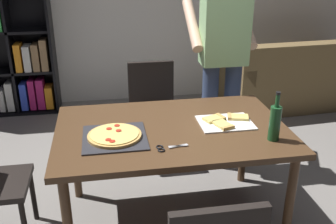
{
  "coord_description": "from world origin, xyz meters",
  "views": [
    {
      "loc": [
        -0.42,
        -2.31,
        1.86
      ],
      "look_at": [
        0.0,
        0.15,
        0.8
      ],
      "focal_mm": 41.81,
      "sensor_mm": 36.0,
      "label": 1
    }
  ],
  "objects_px": {
    "chair_far_side": "(153,106)",
    "pepperoni_pizza_on_tray": "(115,136)",
    "dining_table": "(172,137)",
    "kitchen_scissors": "(167,148)",
    "person_serving_pizza": "(223,58)",
    "couch": "(294,82)",
    "wine_bottle": "(275,122)"
  },
  "relations": [
    {
      "from": "chair_far_side",
      "to": "pepperoni_pizza_on_tray",
      "type": "bearing_deg",
      "value": -109.48
    },
    {
      "from": "dining_table",
      "to": "kitchen_scissors",
      "type": "distance_m",
      "value": 0.3
    },
    {
      "from": "person_serving_pizza",
      "to": "kitchen_scissors",
      "type": "distance_m",
      "value": 1.26
    },
    {
      "from": "couch",
      "to": "wine_bottle",
      "type": "height_order",
      "value": "wine_bottle"
    },
    {
      "from": "pepperoni_pizza_on_tray",
      "to": "person_serving_pizza",
      "type": "bearing_deg",
      "value": 42.02
    },
    {
      "from": "pepperoni_pizza_on_tray",
      "to": "kitchen_scissors",
      "type": "distance_m",
      "value": 0.35
    },
    {
      "from": "pepperoni_pizza_on_tray",
      "to": "wine_bottle",
      "type": "distance_m",
      "value": 1.0
    },
    {
      "from": "couch",
      "to": "wine_bottle",
      "type": "distance_m",
      "value": 2.68
    },
    {
      "from": "chair_far_side",
      "to": "wine_bottle",
      "type": "xyz_separation_m",
      "value": [
        0.59,
        -1.26,
        0.36
      ]
    },
    {
      "from": "wine_bottle",
      "to": "kitchen_scissors",
      "type": "distance_m",
      "value": 0.68
    },
    {
      "from": "dining_table",
      "to": "couch",
      "type": "bearing_deg",
      "value": 46.22
    },
    {
      "from": "couch",
      "to": "wine_bottle",
      "type": "xyz_separation_m",
      "value": [
        -1.31,
        -2.26,
        0.57
      ]
    },
    {
      "from": "dining_table",
      "to": "couch",
      "type": "height_order",
      "value": "couch"
    },
    {
      "from": "pepperoni_pizza_on_tray",
      "to": "couch",
      "type": "bearing_deg",
      "value": 42.31
    },
    {
      "from": "pepperoni_pizza_on_tray",
      "to": "kitchen_scissors",
      "type": "xyz_separation_m",
      "value": [
        0.3,
        -0.19,
        -0.01
      ]
    },
    {
      "from": "dining_table",
      "to": "kitchen_scissors",
      "type": "height_order",
      "value": "kitchen_scissors"
    },
    {
      "from": "person_serving_pizza",
      "to": "dining_table",
      "type": "bearing_deg",
      "value": -126.77
    },
    {
      "from": "pepperoni_pizza_on_tray",
      "to": "dining_table",
      "type": "bearing_deg",
      "value": 13.8
    },
    {
      "from": "couch",
      "to": "kitchen_scissors",
      "type": "height_order",
      "value": "couch"
    },
    {
      "from": "dining_table",
      "to": "person_serving_pizza",
      "type": "bearing_deg",
      "value": 53.23
    },
    {
      "from": "wine_bottle",
      "to": "pepperoni_pizza_on_tray",
      "type": "bearing_deg",
      "value": 169.29
    },
    {
      "from": "chair_far_side",
      "to": "person_serving_pizza",
      "type": "bearing_deg",
      "value": -21.06
    },
    {
      "from": "wine_bottle",
      "to": "person_serving_pizza",
      "type": "bearing_deg",
      "value": 91.09
    },
    {
      "from": "chair_far_side",
      "to": "pepperoni_pizza_on_tray",
      "type": "distance_m",
      "value": 1.17
    },
    {
      "from": "dining_table",
      "to": "couch",
      "type": "distance_m",
      "value": 2.78
    },
    {
      "from": "chair_far_side",
      "to": "couch",
      "type": "distance_m",
      "value": 2.16
    },
    {
      "from": "pepperoni_pizza_on_tray",
      "to": "kitchen_scissors",
      "type": "bearing_deg",
      "value": -31.88
    },
    {
      "from": "dining_table",
      "to": "wine_bottle",
      "type": "relative_size",
      "value": 4.84
    },
    {
      "from": "chair_far_side",
      "to": "wine_bottle",
      "type": "relative_size",
      "value": 2.85
    },
    {
      "from": "couch",
      "to": "kitchen_scissors",
      "type": "relative_size",
      "value": 8.95
    },
    {
      "from": "dining_table",
      "to": "person_serving_pizza",
      "type": "height_order",
      "value": "person_serving_pizza"
    },
    {
      "from": "dining_table",
      "to": "pepperoni_pizza_on_tray",
      "type": "distance_m",
      "value": 0.4
    }
  ]
}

